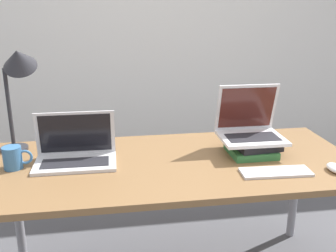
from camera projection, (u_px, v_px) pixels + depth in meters
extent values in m
cube|color=silver|center=(141.00, 14.00, 3.16)|extent=(8.00, 0.05, 2.70)
cube|color=brown|center=(173.00, 164.00, 1.90)|extent=(1.78, 0.80, 0.03)
cylinder|color=gray|center=(17.00, 208.00, 2.20)|extent=(0.05, 0.05, 0.68)
cylinder|color=gray|center=(295.00, 187.00, 2.45)|extent=(0.05, 0.05, 0.68)
cube|color=silver|center=(76.00, 163.00, 1.85)|extent=(0.38, 0.23, 0.02)
cube|color=#232328|center=(75.00, 162.00, 1.84)|extent=(0.31, 0.12, 0.00)
cube|color=silver|center=(75.00, 133.00, 1.91)|extent=(0.38, 0.04, 0.22)
cube|color=black|center=(75.00, 133.00, 1.90)|extent=(0.34, 0.03, 0.19)
cube|color=#33753D|center=(251.00, 151.00, 1.98)|extent=(0.22, 0.22, 0.04)
cube|color=black|center=(254.00, 143.00, 1.98)|extent=(0.23, 0.24, 0.04)
cube|color=silver|center=(251.00, 138.00, 1.97)|extent=(0.32, 0.26, 0.02)
cube|color=#232328|center=(253.00, 137.00, 1.96)|extent=(0.26, 0.14, 0.00)
cube|color=silver|center=(247.00, 107.00, 2.02)|extent=(0.31, 0.07, 0.25)
cube|color=#4C1E19|center=(247.00, 108.00, 2.02)|extent=(0.28, 0.06, 0.22)
cube|color=silver|center=(276.00, 172.00, 1.76)|extent=(0.32, 0.12, 0.01)
cube|color=silver|center=(276.00, 171.00, 1.76)|extent=(0.29, 0.10, 0.00)
ellipsoid|color=white|center=(336.00, 168.00, 1.78)|extent=(0.07, 0.11, 0.03)
cylinder|color=teal|center=(12.00, 158.00, 1.80)|extent=(0.09, 0.09, 0.11)
torus|color=teal|center=(25.00, 157.00, 1.81)|extent=(0.07, 0.01, 0.07)
cylinder|color=#28282D|center=(14.00, 149.00, 2.04)|extent=(0.14, 0.14, 0.01)
cylinder|color=#28282D|center=(9.00, 109.00, 1.97)|extent=(0.02, 0.02, 0.41)
cone|color=#28282D|center=(18.00, 59.00, 1.87)|extent=(0.16, 0.19, 0.17)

